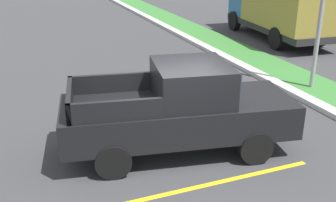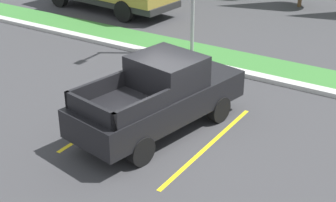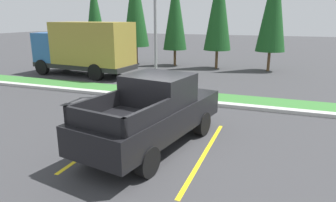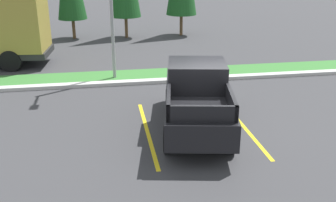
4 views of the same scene
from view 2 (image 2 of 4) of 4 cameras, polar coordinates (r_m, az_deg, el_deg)
ground_plane at (r=13.82m, az=0.01°, el=-3.89°), size 120.00×120.00×0.00m
parking_line_near at (r=14.88m, az=-5.95°, el=-1.72°), size 0.12×4.80×0.01m
parking_line_far at (r=13.39m, az=4.61°, el=-5.00°), size 0.12×4.80×0.01m
curb_strip at (r=17.78m, az=8.71°, el=3.07°), size 56.00×0.40×0.15m
grass_median at (r=18.75m, az=10.11°, el=4.02°), size 56.00×1.80×0.06m
pickup_truck_main at (r=13.63m, az=-0.84°, el=0.60°), size 2.81×5.48×2.10m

